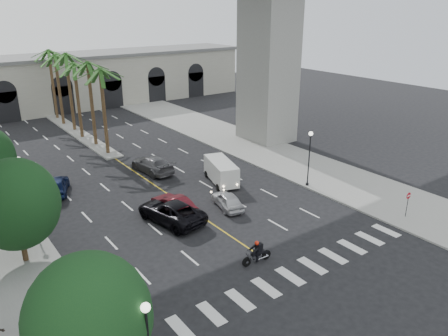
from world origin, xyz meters
TOP-DOWN VIEW (x-y plane):
  - ground at (0.00, 0.00)m, footprint 140.00×140.00m
  - sidewalk_right at (15.00, 15.00)m, footprint 8.00×100.00m
  - median at (0.00, 38.00)m, footprint 2.00×24.00m
  - pier_building at (0.00, 55.00)m, footprint 71.00×10.50m
  - palm_a at (0.00, 28.00)m, footprint 3.20×3.20m
  - palm_b at (0.10, 32.00)m, footprint 3.20×3.20m
  - palm_c at (-0.20, 36.00)m, footprint 3.20×3.20m
  - palm_d at (0.15, 40.00)m, footprint 3.20×3.20m
  - palm_e at (-0.10, 44.00)m, footprint 3.20×3.20m
  - palm_f at (0.20, 48.00)m, footprint 3.20×3.20m
  - street_tree_near at (-13.00, -3.00)m, footprint 5.20×5.20m
  - street_tree_mid at (-13.00, 10.00)m, footprint 5.44×5.44m
  - lamp_post_left_far at (-11.40, 16.00)m, footprint 0.40×0.40m
  - lamp_post_right at (11.40, 8.00)m, footprint 0.40×0.40m
  - traffic_signal_near at (-11.30, -2.50)m, footprint 0.25×0.18m
  - traffic_signal_far at (-11.30, 1.50)m, footprint 0.25×0.18m
  - motorcycle_rider at (-0.65, 0.92)m, footprint 2.27×0.61m
  - car_a at (2.68, 8.75)m, footprint 2.46×4.25m
  - car_b at (-1.50, 10.41)m, footprint 1.99×4.78m
  - car_c at (-2.32, 9.43)m, footprint 3.91×6.49m
  - car_d at (1.50, 19.96)m, footprint 2.74×5.81m
  - car_e at (-7.97, 20.16)m, footprint 3.49×5.02m
  - cargo_van at (5.45, 13.51)m, footprint 3.24×5.38m
  - pedestrian_a at (-11.61, 3.65)m, footprint 0.78×0.69m
  - do_not_enter_sign at (13.00, -1.15)m, footprint 0.55×0.05m

SIDE VIEW (x-z plane):
  - ground at x=0.00m, z-range 0.00..0.00m
  - sidewalk_right at x=15.00m, z-range 0.00..0.15m
  - median at x=0.00m, z-range 0.00..0.20m
  - car_a at x=2.68m, z-range 0.00..1.36m
  - motorcycle_rider at x=-0.65m, z-range -0.08..1.56m
  - car_b at x=-1.50m, z-range 0.00..1.54m
  - car_e at x=-7.97m, z-range 0.00..1.59m
  - car_d at x=1.50m, z-range 0.00..1.64m
  - car_c at x=-2.32m, z-range 0.00..1.69m
  - pedestrian_a at x=-11.61m, z-range 0.15..1.96m
  - cargo_van at x=5.45m, z-range 0.12..2.28m
  - do_not_enter_sign at x=13.00m, z-range 0.51..2.74m
  - traffic_signal_near at x=-11.30m, z-range 0.69..4.34m
  - traffic_signal_far at x=-11.30m, z-range 0.69..4.34m
  - lamp_post_left_far at x=-11.40m, z-range 0.55..5.90m
  - lamp_post_right at x=11.40m, z-range 0.55..5.90m
  - street_tree_near at x=-13.00m, z-range 0.58..7.47m
  - street_tree_mid at x=-13.00m, z-range 0.61..7.81m
  - pier_building at x=0.00m, z-range 0.02..8.52m
  - palm_c at x=-0.20m, z-range 3.86..13.96m
  - palm_a at x=0.00m, z-range 3.95..14.25m
  - palm_e at x=-0.10m, z-range 3.99..14.39m
  - palm_b at x=0.10m, z-range 4.07..14.67m
  - palm_f at x=0.20m, z-range 4.11..14.81m
  - palm_d at x=0.15m, z-range 4.20..15.10m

